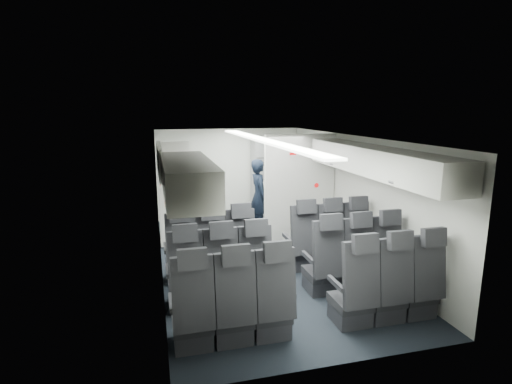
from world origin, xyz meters
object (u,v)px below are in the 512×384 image
seat_row_mid (289,271)px  galley_unit (270,179)px  seat_row_rear (314,300)px  flight_attendant (259,196)px  carry_on_bag (177,166)px  seat_row_front (271,249)px  boarding_door (161,194)px

seat_row_mid → galley_unit: bearing=77.1°
seat_row_rear → flight_attendant: bearing=84.6°
galley_unit → carry_on_bag: 4.11m
flight_attendant → seat_row_front: bearing=167.6°
seat_row_front → galley_unit: galley_unit is taller
flight_attendant → seat_row_mid: bearing=170.5°
galley_unit → flight_attendant: 1.26m
seat_row_mid → flight_attendant: bearing=83.0°
boarding_door → carry_on_bag: (0.22, -2.08, 0.84)m
seat_row_front → boarding_door: boarding_door is taller
seat_row_rear → carry_on_bag: carry_on_bag is taller
galley_unit → boarding_door: size_ratio=1.02×
seat_row_mid → carry_on_bag: 2.19m
carry_on_bag → boarding_door: bearing=108.1°
boarding_door → carry_on_bag: bearing=-83.9°
galley_unit → carry_on_bag: size_ratio=4.37×
galley_unit → boarding_door: galley_unit is taller
seat_row_front → seat_row_mid: same height
galley_unit → carry_on_bag: (-2.37, -3.25, 0.85)m
seat_row_mid → galley_unit: size_ratio=1.75×
seat_row_rear → carry_on_bag: bearing=128.1°
seat_row_front → seat_row_mid: size_ratio=1.00×
boarding_door → flight_attendant: 2.02m
boarding_door → carry_on_bag: size_ratio=4.28×
seat_row_mid → carry_on_bag: bearing=147.4°
galley_unit → boarding_door: 2.84m
seat_row_front → boarding_door: 2.71m
carry_on_bag → flight_attendant: bearing=62.0°
seat_row_front → seat_row_mid: (0.00, -0.90, 0.00)m
seat_row_front → flight_attendant: 2.21m
seat_row_rear → carry_on_bag: 2.69m
carry_on_bag → galley_unit: bearing=65.9°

